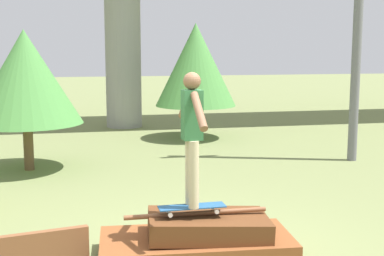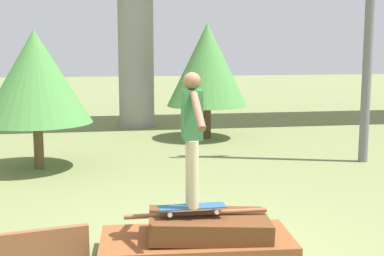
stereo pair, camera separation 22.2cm
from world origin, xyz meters
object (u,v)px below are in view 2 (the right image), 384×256
Objects in this scene: skater at (192,130)px; skateboard at (192,207)px; tree_behind_right at (36,77)px; tree_behind_left at (207,65)px.

skateboard is at bearing -45.00° from skater.
skateboard is 0.28× the size of tree_behind_right.
skateboard is at bearing -102.37° from tree_behind_left.
skateboard is 8.58m from tree_behind_left.
tree_behind_right reaches higher than skater.
skater is at bearing -102.37° from tree_behind_left.
tree_behind_right is (-4.13, -3.06, -0.12)m from tree_behind_left.
tree_behind_right is at bearing 113.98° from skater.
tree_behind_left reaches higher than tree_behind_right.
tree_behind_right is at bearing -143.48° from tree_behind_left.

